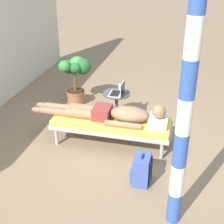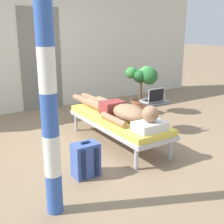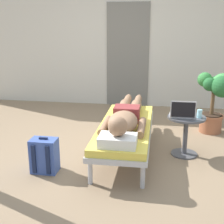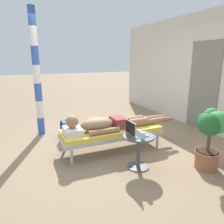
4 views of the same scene
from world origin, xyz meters
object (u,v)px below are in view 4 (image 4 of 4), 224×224
object	(u,v)px
laptop	(134,131)
backpack	(67,130)
side_table	(139,146)
drink_glass	(143,136)
porch_post	(37,74)
lounge_chair	(112,132)
person_reclining	(110,123)
potted_plant	(212,132)

from	to	relation	value
laptop	backpack	size ratio (longest dim) A/B	0.73
side_table	drink_glass	distance (m)	0.27
side_table	porch_post	xyz separation A→B (m)	(-2.20, -1.19, 0.98)
lounge_chair	side_table	size ratio (longest dim) A/B	3.54
person_reclining	potted_plant	bearing A→B (deg)	40.32
lounge_chair	laptop	xyz separation A→B (m)	(0.71, 0.05, 0.24)
laptop	potted_plant	world-z (taller)	potted_plant
laptop	drink_glass	xyz separation A→B (m)	(0.21, 0.02, -0.01)
person_reclining	potted_plant	world-z (taller)	potted_plant
potted_plant	porch_post	xyz separation A→B (m)	(-2.71, -2.13, 0.72)
side_table	potted_plant	distance (m)	1.09
laptop	drink_glass	size ratio (longest dim) A/B	2.96
person_reclining	drink_glass	world-z (taller)	person_reclining
drink_glass	backpack	distance (m)	1.95
laptop	porch_post	distance (m)	2.54
laptop	drink_glass	world-z (taller)	laptop
drink_glass	porch_post	bearing A→B (deg)	-153.69
person_reclining	potted_plant	size ratio (longest dim) A/B	2.31
lounge_chair	backpack	bearing A→B (deg)	-144.05
drink_glass	potted_plant	size ratio (longest dim) A/B	0.11
potted_plant	porch_post	bearing A→B (deg)	-141.81
potted_plant	drink_glass	bearing A→B (deg)	-110.23
side_table	porch_post	world-z (taller)	porch_post
drink_glass	potted_plant	bearing A→B (deg)	69.77
side_table	backpack	bearing A→B (deg)	-155.89
lounge_chair	laptop	bearing A→B (deg)	4.34
side_table	drink_glass	bearing A→B (deg)	-11.65
lounge_chair	porch_post	distance (m)	2.05
side_table	backpack	size ratio (longest dim) A/B	1.23
side_table	potted_plant	size ratio (longest dim) A/B	0.56
side_table	potted_plant	bearing A→B (deg)	61.59
laptop	porch_post	bearing A→B (deg)	-151.92
drink_glass	porch_post	xyz separation A→B (m)	(-2.35, -1.16, 0.76)
potted_plant	laptop	bearing A→B (deg)	-119.84
laptop	porch_post	xyz separation A→B (m)	(-2.14, -1.14, 0.75)
potted_plant	porch_post	world-z (taller)	porch_post
lounge_chair	drink_glass	size ratio (longest dim) A/B	17.64
lounge_chair	person_reclining	xyz separation A→B (m)	(0.00, -0.04, 0.17)
lounge_chair	side_table	bearing A→B (deg)	7.77
lounge_chair	person_reclining	world-z (taller)	person_reclining
potted_plant	porch_post	distance (m)	3.52
lounge_chair	drink_glass	distance (m)	0.95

